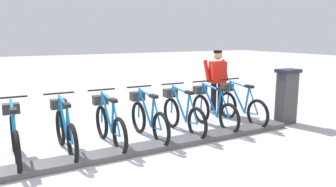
# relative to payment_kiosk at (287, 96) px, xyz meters

# --- Properties ---
(ground_plane) EXTENTS (60.00, 60.00, 0.00)m
(ground_plane) POSITION_rel_payment_kiosk_xyz_m (-0.05, 4.32, -0.67)
(ground_plane) COLOR #ADABB7
(dock_rail_base) EXTENTS (0.44, 8.03, 0.10)m
(dock_rail_base) POSITION_rel_payment_kiosk_xyz_m (-0.05, 4.32, -0.62)
(dock_rail_base) COLOR #47474C
(dock_rail_base) RESTS_ON ground
(payment_kiosk) EXTENTS (0.36, 0.52, 1.28)m
(payment_kiosk) POSITION_rel_payment_kiosk_xyz_m (0.00, 0.00, 0.00)
(payment_kiosk) COLOR #38383D
(payment_kiosk) RESTS_ON ground
(bike_docked_0) EXTENTS (1.72, 0.54, 1.02)m
(bike_docked_0) POSITION_rel_payment_kiosk_xyz_m (0.57, 0.90, -0.24)
(bike_docked_0) COLOR black
(bike_docked_0) RESTS_ON ground
(bike_docked_1) EXTENTS (1.72, 0.54, 1.02)m
(bike_docked_1) POSITION_rel_payment_kiosk_xyz_m (0.57, 1.71, -0.24)
(bike_docked_1) COLOR black
(bike_docked_1) RESTS_ON ground
(bike_docked_2) EXTENTS (1.72, 0.54, 1.02)m
(bike_docked_2) POSITION_rel_payment_kiosk_xyz_m (0.57, 2.51, -0.24)
(bike_docked_2) COLOR black
(bike_docked_2) RESTS_ON ground
(bike_docked_3) EXTENTS (1.72, 0.54, 1.02)m
(bike_docked_3) POSITION_rel_payment_kiosk_xyz_m (0.57, 3.31, -0.24)
(bike_docked_3) COLOR black
(bike_docked_3) RESTS_ON ground
(bike_docked_4) EXTENTS (1.72, 0.54, 1.02)m
(bike_docked_4) POSITION_rel_payment_kiosk_xyz_m (0.57, 4.12, -0.24)
(bike_docked_4) COLOR black
(bike_docked_4) RESTS_ON ground
(bike_docked_5) EXTENTS (1.72, 0.54, 1.02)m
(bike_docked_5) POSITION_rel_payment_kiosk_xyz_m (0.57, 4.92, -0.24)
(bike_docked_5) COLOR black
(bike_docked_5) RESTS_ON ground
(bike_docked_6) EXTENTS (1.72, 0.54, 1.02)m
(bike_docked_6) POSITION_rel_payment_kiosk_xyz_m (0.57, 5.73, -0.24)
(bike_docked_6) COLOR black
(bike_docked_6) RESTS_ON ground
(worker_near_rack) EXTENTS (0.54, 0.67, 1.66)m
(worker_near_rack) POSITION_rel_payment_kiosk_xyz_m (1.58, 0.79, 0.24)
(worker_near_rack) COLOR white
(worker_near_rack) RESTS_ON ground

